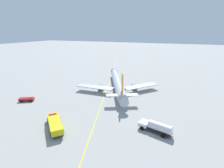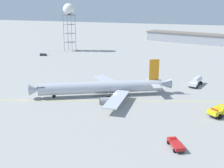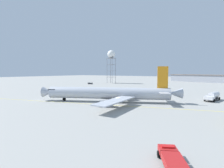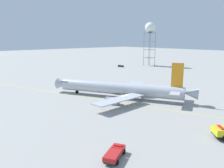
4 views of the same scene
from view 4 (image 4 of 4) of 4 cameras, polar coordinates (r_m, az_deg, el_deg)
name	(u,v)px [view 4 (image 4 of 4)]	position (r m, az deg, el deg)	size (l,w,h in m)	color
ground_plane	(123,103)	(66.84, 2.61, -4.55)	(600.00, 600.00, 0.00)	#9E9E99
airliner_main	(121,89)	(71.56, 2.16, -1.32)	(41.89, 32.39, 11.91)	#B2B7C1
baggage_truck_truck	(121,66)	(147.83, 2.16, 4.44)	(3.91, 2.56, 1.22)	#232326
ops_pickup_truck	(115,153)	(37.22, 0.62, -16.55)	(4.19, 5.52, 1.41)	#232326
radar_tower	(150,29)	(156.37, 9.25, 13.06)	(6.55, 6.55, 27.79)	slate
taxiway_centreline	(108,101)	(68.96, -1.08, -4.04)	(157.64, 50.60, 0.01)	yellow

